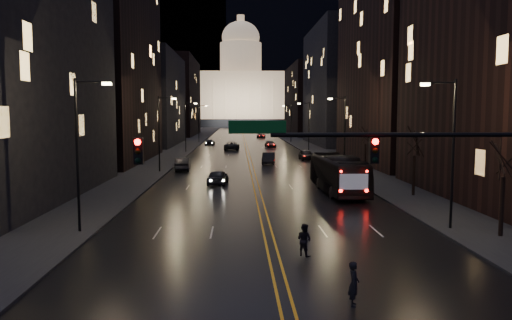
{
  "coord_description": "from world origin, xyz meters",
  "views": [
    {
      "loc": [
        -1.75,
        -18.96,
        7.03
      ],
      "look_at": [
        -0.57,
        13.16,
        4.0
      ],
      "focal_mm": 35.0,
      "sensor_mm": 36.0,
      "label": 1
    }
  ],
  "objects": [
    {
      "name": "streetlamp_left_far",
      "position": [
        -10.81,
        70.0,
        5.08
      ],
      "size": [
        2.13,
        0.25,
        9.0
      ],
      "color": "black",
      "rests_on": "ground"
    },
    {
      "name": "streetlamp_left_near",
      "position": [
        -10.81,
        10.0,
        5.08
      ],
      "size": [
        2.13,
        0.25,
        9.0
      ],
      "color": "black",
      "rests_on": "ground"
    },
    {
      "name": "receding_car_a",
      "position": [
        2.5,
        49.63,
        0.79
      ],
      "size": [
        2.15,
        4.92,
        1.57
      ],
      "primitive_type": "imported",
      "rotation": [
        0.0,
        0.0,
        -0.1
      ],
      "color": "black",
      "rests_on": "ground"
    },
    {
      "name": "sidewalk_left",
      "position": [
        -14.0,
        130.0,
        0.08
      ],
      "size": [
        8.0,
        320.0,
        0.16
      ],
      "primitive_type": "cube",
      "color": "black",
      "rests_on": "ground"
    },
    {
      "name": "pedestrian_b",
      "position": [
        1.51,
        5.0,
        0.81
      ],
      "size": [
        0.86,
        0.87,
        1.63
      ],
      "primitive_type": "imported",
      "rotation": [
        0.0,
        0.0,
        2.34
      ],
      "color": "black",
      "rests_on": "ground"
    },
    {
      "name": "center_line",
      "position": [
        0.0,
        130.0,
        0.03
      ],
      "size": [
        0.62,
        320.0,
        0.01
      ],
      "primitive_type": "cube",
      "color": "orange",
      "rests_on": "road"
    },
    {
      "name": "streetlamp_left_mid",
      "position": [
        -10.81,
        40.0,
        5.08
      ],
      "size": [
        2.13,
        0.25,
        9.0
      ],
      "color": "black",
      "rests_on": "ground"
    },
    {
      "name": "building_left_dist",
      "position": [
        -21.0,
        140.0,
        12.0
      ],
      "size": [
        12.0,
        40.0,
        24.0
      ],
      "primitive_type": "cube",
      "color": "black",
      "rests_on": "ground"
    },
    {
      "name": "building_right_mid",
      "position": [
        21.0,
        92.0,
        13.0
      ],
      "size": [
        12.0,
        34.0,
        26.0
      ],
      "primitive_type": "cube",
      "color": "black",
      "rests_on": "ground"
    },
    {
      "name": "streetlamp_right_far",
      "position": [
        10.81,
        70.0,
        5.08
      ],
      "size": [
        2.13,
        0.25,
        9.0
      ],
      "color": "black",
      "rests_on": "ground"
    },
    {
      "name": "mountain_ridge",
      "position": [
        40.0,
        380.0,
        65.0
      ],
      "size": [
        520.0,
        60.0,
        130.0
      ],
      "primitive_type": "cube",
      "color": "black",
      "rests_on": "ground"
    },
    {
      "name": "capitol",
      "position": [
        0.0,
        250.0,
        17.15
      ],
      "size": [
        90.0,
        50.0,
        58.5
      ],
      "color": "black",
      "rests_on": "ground"
    },
    {
      "name": "streetlamp_right_dist",
      "position": [
        10.81,
        100.0,
        5.08
      ],
      "size": [
        2.13,
        0.25,
        9.0
      ],
      "color": "black",
      "rests_on": "ground"
    },
    {
      "name": "oncoming_car_b",
      "position": [
        -8.5,
        42.0,
        0.8
      ],
      "size": [
        1.96,
        4.94,
        1.6
      ],
      "primitive_type": "imported",
      "rotation": [
        0.0,
        0.0,
        3.2
      ],
      "color": "black",
      "rests_on": "ground"
    },
    {
      "name": "streetlamp_right_mid",
      "position": [
        10.81,
        40.0,
        5.08
      ],
      "size": [
        2.13,
        0.25,
        9.0
      ],
      "color": "black",
      "rests_on": "ground"
    },
    {
      "name": "streetlamp_right_near",
      "position": [
        10.81,
        10.0,
        5.08
      ],
      "size": [
        2.13,
        0.25,
        9.0
      ],
      "color": "black",
      "rests_on": "ground"
    },
    {
      "name": "receding_car_b",
      "position": [
        8.5,
        55.04,
        0.8
      ],
      "size": [
        2.06,
        4.74,
        1.59
      ],
      "primitive_type": "imported",
      "rotation": [
        0.0,
        0.0,
        0.04
      ],
      "color": "black",
      "rests_on": "ground"
    },
    {
      "name": "tree_right_near",
      "position": [
        13.0,
        8.0,
        4.53
      ],
      "size": [
        2.4,
        2.4,
        6.65
      ],
      "color": "black",
      "rests_on": "ground"
    },
    {
      "name": "sidewalk_right",
      "position": [
        14.0,
        130.0,
        0.08
      ],
      "size": [
        8.0,
        320.0,
        0.16
      ],
      "primitive_type": "cube",
      "color": "black",
      "rests_on": "ground"
    },
    {
      "name": "oncoming_car_a",
      "position": [
        -3.73,
        29.87,
        0.76
      ],
      "size": [
        2.23,
        4.59,
        1.51
      ],
      "primitive_type": "imported",
      "rotation": [
        0.0,
        0.0,
        3.04
      ],
      "color": "black",
      "rests_on": "ground"
    },
    {
      "name": "receding_car_c",
      "position": [
        4.9,
        82.49,
        0.67
      ],
      "size": [
        2.33,
        4.77,
        1.34
      ],
      "primitive_type": "imported",
      "rotation": [
        0.0,
        0.0,
        0.1
      ],
      "color": "black",
      "rests_on": "ground"
    },
    {
      "name": "road",
      "position": [
        0.0,
        130.0,
        0.01
      ],
      "size": [
        20.0,
        320.0,
        0.02
      ],
      "primitive_type": "cube",
      "color": "black",
      "rests_on": "ground"
    },
    {
      "name": "building_right_tall",
      "position": [
        21.0,
        50.0,
        19.0
      ],
      "size": [
        12.0,
        30.0,
        38.0
      ],
      "primitive_type": "cube",
      "color": "black",
      "rests_on": "ground"
    },
    {
      "name": "tree_right_far",
      "position": [
        13.0,
        38.0,
        4.53
      ],
      "size": [
        2.4,
        2.4,
        6.65
      ],
      "color": "black",
      "rests_on": "ground"
    },
    {
      "name": "traffic_signal",
      "position": [
        5.91,
        -0.0,
        5.1
      ],
      "size": [
        17.29,
        0.45,
        7.0
      ],
      "color": "black",
      "rests_on": "ground"
    },
    {
      "name": "oncoming_car_d",
      "position": [
        -7.83,
        89.5,
        0.67
      ],
      "size": [
        2.18,
        4.75,
        1.35
      ],
      "primitive_type": "imported",
      "rotation": [
        0.0,
        0.0,
        3.08
      ],
      "color": "black",
      "rests_on": "ground"
    },
    {
      "name": "bus",
      "position": [
        7.12,
        24.52,
        1.66
      ],
      "size": [
        3.22,
        12.03,
        3.33
      ],
      "primitive_type": "imported",
      "rotation": [
        0.0,
        0.0,
        0.04
      ],
      "color": "black",
      "rests_on": "ground"
    },
    {
      "name": "tree_right_mid",
      "position": [
        13.0,
        22.0,
        4.53
      ],
      "size": [
        2.4,
        2.4,
        6.65
      ],
      "color": "black",
      "rests_on": "ground"
    },
    {
      "name": "ground",
      "position": [
        0.0,
        0.0,
        0.0
      ],
      "size": [
        900.0,
        900.0,
        0.0
      ],
      "primitive_type": "plane",
      "color": "black",
      "rests_on": "ground"
    },
    {
      "name": "pedestrian_a",
      "position": [
        2.46,
        -1.46,
        0.83
      ],
      "size": [
        0.51,
        0.67,
        1.66
      ],
      "primitive_type": "imported",
      "rotation": [
        0.0,
        0.0,
        1.38
      ],
      "color": "black",
      "rests_on": "ground"
    },
    {
      "name": "streetlamp_left_dist",
      "position": [
        -10.81,
        100.0,
        5.08
      ],
      "size": [
        2.13,
        0.25,
        9.0
      ],
      "color": "black",
      "rests_on": "ground"
    },
    {
      "name": "building_left_mid",
      "position": [
        -21.0,
        54.0,
        14.0
      ],
      "size": [
        12.0,
        30.0,
        28.0
      ],
      "primitive_type": "cube",
      "color": "black",
      "rests_on": "ground"
    },
    {
      "name": "receding_car_d",
      "position": [
        4.84,
        121.43,
        0.68
      ],
      "size": [
        2.78,
        5.12,
        1.36
      ],
      "primitive_type": "imported",
      "rotation": [
        0.0,
        0.0,
        -0.11
      ],
      "color": "black",
      "rests_on": "ground"
    },
    {
      "name": "building_right_dist",
      "position": [
        21.0,
        140.0,
        11.0
      ],
      "size": [
        12.0,
        40.0,
        22.0
      ],
      "primitive_type": "cube",
      "color": "black",
      "rests_on": "ground"
    },
    {
      "name": "building_left_far",
      "position": [
        -21.0,
        92.0,
        10.0
      ],
      "size": [
        12.0,
        34.0,
        20.0
      ],
      "primitive_type": "cube",
      "color": "black",
      "rests_on": "ground"
    },
    {
      "name": "oncoming_car_c",
      "position": [
        -2.88,
        76.27,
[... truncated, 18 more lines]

